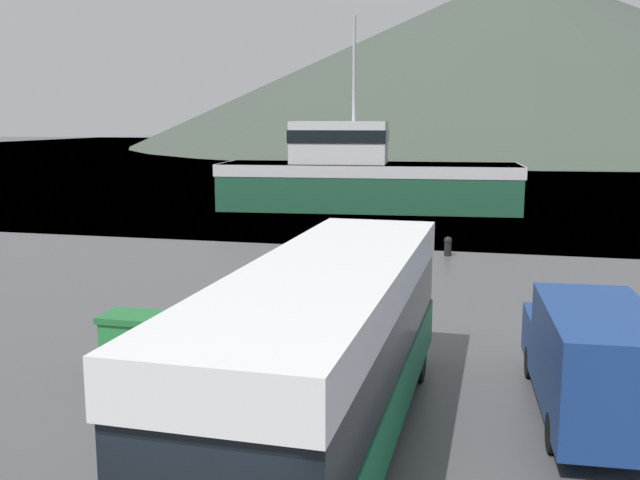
{
  "coord_description": "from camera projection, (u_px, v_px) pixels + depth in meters",
  "views": [
    {
      "loc": [
        2.97,
        -6.03,
        5.75
      ],
      "look_at": [
        -2.27,
        15.38,
        2.0
      ],
      "focal_mm": 40.0,
      "sensor_mm": 36.0,
      "label": 1
    }
  ],
  "objects": [
    {
      "name": "mooring_bollard",
      "position": [
        448.0,
        245.0,
        30.26
      ],
      "size": [
        0.35,
        0.35,
        0.83
      ],
      "color": "black",
      "rests_on": "ground"
    },
    {
      "name": "hill_backdrop",
      "position": [
        521.0,
        57.0,
        158.69
      ],
      "size": [
        171.62,
        171.62,
        38.58
      ],
      "primitive_type": "cone",
      "color": "#3D473D",
      "rests_on": "ground"
    },
    {
      "name": "tour_bus",
      "position": [
        328.0,
        346.0,
        12.31
      ],
      "size": [
        2.7,
        10.74,
        3.35
      ],
      "rotation": [
        0.0,
        0.0,
        -0.01
      ],
      "color": "#146B3D",
      "rests_on": "ground"
    },
    {
      "name": "delivery_van",
      "position": [
        591.0,
        358.0,
        13.61
      ],
      "size": [
        2.26,
        6.13,
        2.34
      ],
      "rotation": [
        0.0,
        0.0,
        0.06
      ],
      "color": "navy",
      "rests_on": "ground"
    },
    {
      "name": "storage_bin",
      "position": [
        132.0,
        344.0,
        16.08
      ],
      "size": [
        1.28,
        1.01,
        1.44
      ],
      "color": "#287F3D",
      "rests_on": "ground"
    },
    {
      "name": "water_surface",
      "position": [
        481.0,
        147.0,
        146.54
      ],
      "size": [
        240.0,
        240.0,
        0.0
      ],
      "primitive_type": "plane",
      "color": "#475B6B",
      "rests_on": "ground"
    },
    {
      "name": "fishing_boat",
      "position": [
        363.0,
        176.0,
        45.49
      ],
      "size": [
        19.36,
        6.9,
        12.06
      ],
      "rotation": [
        0.0,
        0.0,
        4.8
      ],
      "color": "#1E5138",
      "rests_on": "water_surface"
    }
  ]
}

